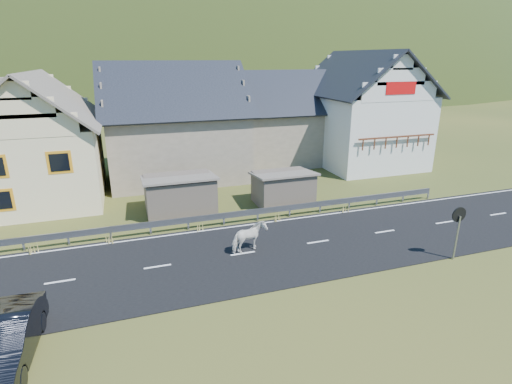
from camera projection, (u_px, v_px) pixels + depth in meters
name	position (u px, v px, depth m)	size (l,w,h in m)	color
ground	(243.00, 254.00, 19.12)	(160.00, 160.00, 0.00)	#313F19
road	(243.00, 254.00, 19.11)	(60.00, 7.00, 0.04)	black
lane_markings	(243.00, 253.00, 19.11)	(60.00, 6.60, 0.01)	silver
guardrail	(224.00, 216.00, 22.25)	(28.10, 0.09, 0.75)	#93969B
shed_left	(180.00, 195.00, 24.01)	(4.30, 3.30, 2.40)	#63564B
shed_right	(283.00, 188.00, 25.55)	(3.80, 2.90, 2.20)	#63564B
house_cream	(39.00, 133.00, 25.50)	(7.80, 9.80, 8.30)	beige
house_stone_a	(174.00, 116.00, 30.82)	(10.80, 9.80, 8.90)	gray
house_stone_b	(284.00, 113.00, 35.75)	(9.80, 8.80, 8.10)	gray
house_white	(361.00, 105.00, 34.59)	(8.80, 10.80, 9.70)	silver
mountain	(144.00, 122.00, 188.77)	(440.00, 280.00, 260.00)	#273512
horse	(249.00, 237.00, 19.09)	(1.73, 0.79, 1.46)	silver
car	(4.00, 342.00, 12.12)	(1.57, 4.51, 1.48)	black
traffic_mirror	(458.00, 221.00, 18.10)	(0.72, 0.20, 2.57)	#93969B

